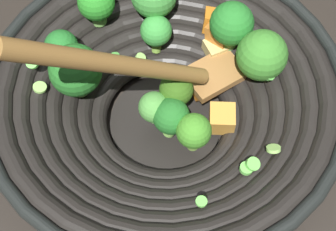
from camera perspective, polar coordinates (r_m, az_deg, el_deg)
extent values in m
plane|color=#28231E|center=(0.60, -0.26, -1.11)|extent=(4.00, 4.00, 0.00)
cylinder|color=black|center=(0.60, -0.26, -0.88)|extent=(0.14, 0.14, 0.01)
torus|color=black|center=(0.58, -0.27, -0.14)|extent=(0.19, 0.19, 0.03)
torus|color=black|center=(0.58, -0.27, 0.38)|extent=(0.23, 0.23, 0.03)
torus|color=black|center=(0.57, -0.28, 0.91)|extent=(0.26, 0.26, 0.03)
torus|color=black|center=(0.56, -0.28, 1.45)|extent=(0.29, 0.29, 0.03)
torus|color=black|center=(0.55, -0.29, 2.01)|extent=(0.32, 0.32, 0.03)
torus|color=black|center=(0.54, -0.29, 2.59)|extent=(0.35, 0.35, 0.03)
torus|color=black|center=(0.53, -0.30, 3.19)|extent=(0.38, 0.38, 0.03)
torus|color=black|center=(0.53, -0.30, 3.81)|extent=(0.40, 0.40, 0.01)
cylinder|color=#5C964B|center=(0.61, 7.21, 8.76)|extent=(0.03, 0.03, 0.02)
sphere|color=#257628|center=(0.58, 7.54, 10.73)|extent=(0.05, 0.05, 0.05)
cylinder|color=#76B14A|center=(0.57, 0.35, -1.52)|extent=(0.02, 0.02, 0.02)
sphere|color=#236B25|center=(0.54, 0.37, -0.07)|extent=(0.04, 0.04, 0.04)
cylinder|color=#82AF4E|center=(0.59, 10.52, 5.10)|extent=(0.02, 0.02, 0.01)
sphere|color=#3B842C|center=(0.56, 11.04, 7.00)|extent=(0.06, 0.06, 0.06)
cylinder|color=#89AC4C|center=(0.59, -12.03, 6.36)|extent=(0.02, 0.02, 0.02)
sphere|color=#216C27|center=(0.57, -12.50, 7.95)|extent=(0.04, 0.04, 0.04)
cylinder|color=#6A9741|center=(0.57, -10.35, 3.30)|extent=(0.02, 0.02, 0.02)
sphere|color=#256F25|center=(0.55, -10.89, 5.28)|extent=(0.06, 0.06, 0.06)
cylinder|color=#77B454|center=(0.61, -8.18, 11.39)|extent=(0.03, 0.03, 0.02)
sphere|color=#298725|center=(0.60, -8.50, 13.10)|extent=(0.05, 0.05, 0.05)
cylinder|color=#759F42|center=(0.55, 2.61, -3.39)|extent=(0.02, 0.02, 0.02)
sphere|color=#418B26|center=(0.53, 2.72, -2.07)|extent=(0.04, 0.04, 0.04)
cylinder|color=#82AD45|center=(0.57, 0.74, 1.87)|extent=(0.03, 0.03, 0.02)
sphere|color=#356019|center=(0.55, 0.77, 3.37)|extent=(0.04, 0.04, 0.04)
cylinder|color=#74C154|center=(0.57, -1.66, -0.09)|extent=(0.02, 0.02, 0.01)
sphere|color=#519C41|center=(0.55, -1.72, 1.08)|extent=(0.04, 0.04, 0.04)
cylinder|color=#64A142|center=(0.62, -1.61, 12.07)|extent=(0.02, 0.02, 0.01)
cylinder|color=#7AA93D|center=(0.62, -1.37, 8.39)|extent=(0.02, 0.02, 0.02)
sphere|color=green|center=(0.60, -1.42, 9.99)|extent=(0.04, 0.04, 0.04)
cube|color=#C1702A|center=(0.61, 6.08, 9.66)|extent=(0.04, 0.03, 0.03)
cube|color=orange|center=(0.62, 5.39, 11.06)|extent=(0.04, 0.04, 0.03)
cube|color=#DCBC6D|center=(0.61, 5.59, 7.72)|extent=(0.03, 0.03, 0.03)
cube|color=#C76B1D|center=(0.59, 3.97, 3.27)|extent=(0.03, 0.03, 0.03)
cube|color=gold|center=(0.56, 6.40, -0.36)|extent=(0.04, 0.04, 0.03)
cylinder|color=#6BC651|center=(0.51, 9.98, -5.69)|extent=(0.02, 0.02, 0.01)
cylinder|color=#6BC651|center=(0.51, 9.25, -6.19)|extent=(0.02, 0.02, 0.01)
cylinder|color=#6BC651|center=(0.55, -15.74, 6.06)|extent=(0.02, 0.02, 0.01)
cylinder|color=#99D166|center=(0.60, -3.26, 6.83)|extent=(0.02, 0.02, 0.01)
cylinder|color=#99D166|center=(0.51, 12.37, -3.86)|extent=(0.02, 0.02, 0.01)
cylinder|color=#56B247|center=(0.56, 11.90, 4.62)|extent=(0.01, 0.01, 0.01)
cylinder|color=#99D166|center=(0.56, -14.92, 3.24)|extent=(0.02, 0.02, 0.01)
cylinder|color=#6BC651|center=(0.47, 3.97, -10.12)|extent=(0.02, 0.02, 0.00)
cylinder|color=#56B247|center=(0.60, -6.27, 7.03)|extent=(0.02, 0.02, 0.01)
cube|color=#9E6B38|center=(0.59, 5.79, 4.59)|extent=(0.05, 0.07, 0.01)
cylinder|color=#9F6F37|center=(0.45, -5.56, 6.20)|extent=(0.03, 0.21, 0.19)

